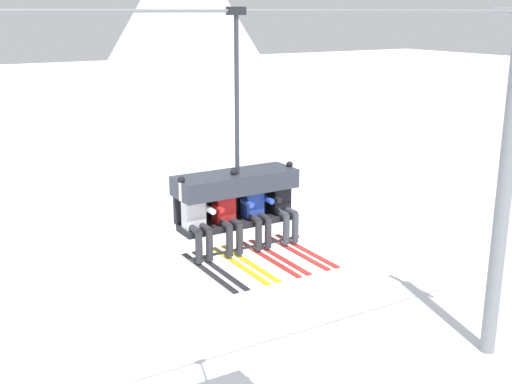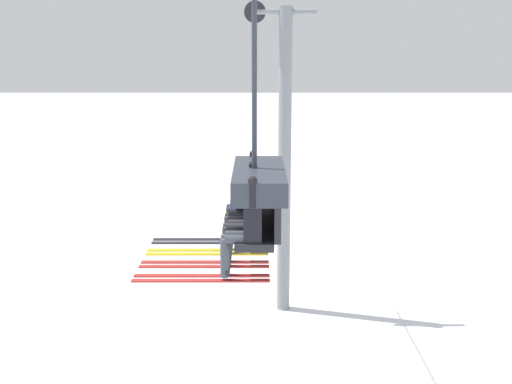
% 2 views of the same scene
% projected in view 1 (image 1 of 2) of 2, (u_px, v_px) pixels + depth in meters
% --- Properties ---
extents(mountain_peak_east, '(16.52, 16.52, 13.41)m').
position_uv_depth(mountain_peak_east, '(185.00, 34.00, 42.15)').
color(mountain_peak_east, silver).
rests_on(mountain_peak_east, ground_plane).
extents(lift_tower_far, '(0.36, 1.88, 8.45)m').
position_uv_depth(lift_tower_far, '(506.00, 181.00, 14.77)').
color(lift_tower_far, slate).
rests_on(lift_tower_far, ground_plane).
extents(lift_cable, '(18.37, 0.05, 0.05)m').
position_uv_depth(lift_cable, '(196.00, 11.00, 9.06)').
color(lift_cable, slate).
extents(chairlift_chair, '(1.98, 0.74, 3.67)m').
position_uv_depth(chairlift_chair, '(235.00, 188.00, 10.18)').
color(chairlift_chair, '#232328').
extents(skier_white, '(0.48, 1.70, 1.34)m').
position_uv_depth(skier_white, '(197.00, 218.00, 9.70)').
color(skier_white, silver).
extents(skier_red, '(0.48, 1.70, 1.34)m').
position_uv_depth(skier_red, '(228.00, 213.00, 9.96)').
color(skier_red, red).
extents(skier_blue, '(0.46, 1.70, 1.23)m').
position_uv_depth(skier_blue, '(256.00, 209.00, 10.22)').
color(skier_blue, '#2847B7').
extents(skier_black, '(0.48, 1.70, 1.34)m').
position_uv_depth(skier_black, '(284.00, 203.00, 10.48)').
color(skier_black, black).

